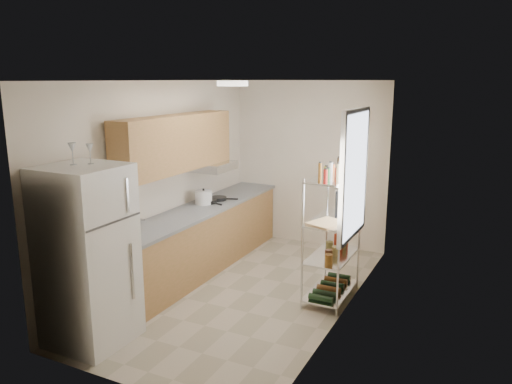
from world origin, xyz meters
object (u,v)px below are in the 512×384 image
(cutting_board, at_px, (327,223))
(espresso_machine, at_px, (343,200))
(rice_cooker, at_px, (204,197))
(frying_pan_large, at_px, (207,201))
(refrigerator, at_px, (88,256))

(cutting_board, xyz_separation_m, espresso_machine, (0.01, 0.59, 0.14))
(rice_cooker, bearing_deg, cutting_board, -15.83)
(rice_cooker, distance_m, espresso_machine, 2.01)
(rice_cooker, height_order, frying_pan_large, rice_cooker)
(rice_cooker, xyz_separation_m, cutting_board, (1.99, -0.56, 0.03))
(frying_pan_large, bearing_deg, espresso_machine, 17.59)
(frying_pan_large, distance_m, espresso_machine, 2.01)
(refrigerator, xyz_separation_m, rice_cooker, (-0.11, 2.33, 0.09))
(refrigerator, bearing_deg, rice_cooker, 92.64)
(rice_cooker, relative_size, frying_pan_large, 0.88)
(refrigerator, height_order, espresso_machine, refrigerator)
(frying_pan_large, relative_size, cutting_board, 0.67)
(frying_pan_large, distance_m, cutting_board, 2.08)
(refrigerator, bearing_deg, frying_pan_large, 92.24)
(rice_cooker, height_order, cutting_board, rice_cooker)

